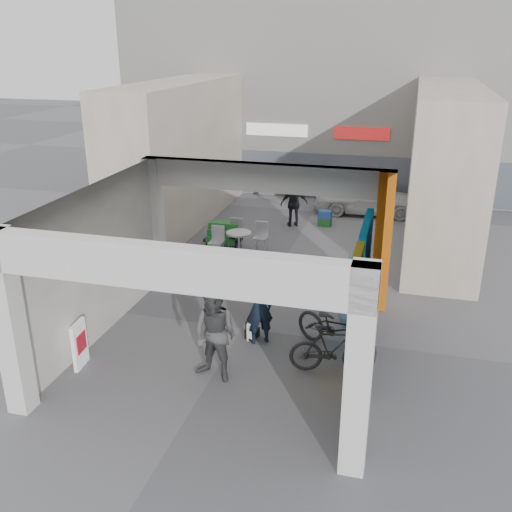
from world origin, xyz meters
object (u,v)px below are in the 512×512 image
(border_collie, at_px, (251,329))
(bicycle_rear, at_px, (333,349))
(man_crates, at_px, (294,204))
(bicycle_front, at_px, (336,328))
(man_elderly, at_px, (355,289))
(man_with_dog, at_px, (259,308))
(cafe_set, at_px, (238,243))
(man_back_turned, at_px, (215,335))
(white_van, at_px, (367,196))
(produce_stand, at_px, (223,238))

(border_collie, relative_size, bicycle_rear, 0.35)
(man_crates, height_order, bicycle_front, man_crates)
(man_elderly, bearing_deg, border_collie, -147.72)
(border_collie, xyz_separation_m, man_with_dog, (0.21, -0.08, 0.61))
(cafe_set, distance_m, bicycle_rear, 7.15)
(border_collie, bearing_deg, man_crates, 112.17)
(cafe_set, relative_size, bicycle_front, 0.78)
(man_back_turned, bearing_deg, bicycle_rear, 35.66)
(white_van, bearing_deg, man_back_turned, 168.19)
(man_crates, bearing_deg, produce_stand, 34.02)
(man_back_turned, distance_m, bicycle_front, 2.78)
(produce_stand, relative_size, man_back_turned, 0.60)
(man_with_dog, height_order, bicycle_rear, man_with_dog)
(white_van, bearing_deg, bicycle_rear, 178.43)
(cafe_set, relative_size, man_crates, 0.97)
(border_collie, distance_m, man_back_turned, 1.88)
(border_collie, xyz_separation_m, man_elderly, (2.14, 1.31, 0.68))
(border_collie, distance_m, man_crates, 8.45)
(produce_stand, bearing_deg, border_collie, -46.67)
(bicycle_front, bearing_deg, produce_stand, 67.89)
(produce_stand, xyz_separation_m, bicycle_front, (4.43, -5.67, 0.24))
(man_crates, bearing_deg, border_collie, 72.15)
(man_back_turned, bearing_deg, white_van, 95.96)
(cafe_set, bearing_deg, bicycle_rear, -57.59)
(produce_stand, height_order, man_elderly, man_elderly)
(man_back_turned, xyz_separation_m, man_crates, (-0.50, 10.10, -0.14))
(man_elderly, xyz_separation_m, man_crates, (-2.89, 7.09, -0.08))
(man_crates, xyz_separation_m, white_van, (2.38, 2.26, -0.16))
(cafe_set, height_order, bicycle_rear, bicycle_rear)
(man_crates, bearing_deg, man_with_dog, 73.49)
(man_crates, bearing_deg, man_elderly, 89.21)
(man_with_dog, height_order, white_van, man_with_dog)
(produce_stand, relative_size, border_collie, 1.92)
(produce_stand, distance_m, man_back_turned, 7.74)
(produce_stand, height_order, man_back_turned, man_back_turned)
(man_with_dog, distance_m, man_back_turned, 1.70)
(produce_stand, xyz_separation_m, man_elderly, (4.67, -4.35, 0.61))
(bicycle_rear, bearing_deg, man_crates, 4.74)
(man_elderly, bearing_deg, man_back_turned, -127.58)
(man_with_dog, relative_size, man_crates, 1.02)
(man_elderly, bearing_deg, bicycle_rear, -94.14)
(produce_stand, xyz_separation_m, man_with_dog, (2.74, -5.74, 0.54))
(man_elderly, bearing_deg, man_with_dog, -143.49)
(man_with_dog, relative_size, white_van, 0.43)
(produce_stand, height_order, white_van, white_van)
(bicycle_front, height_order, white_van, white_van)
(cafe_set, distance_m, white_van, 6.52)
(man_with_dog, height_order, man_back_turned, man_back_turned)
(bicycle_front, bearing_deg, bicycle_rear, -147.27)
(man_crates, distance_m, white_van, 3.29)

